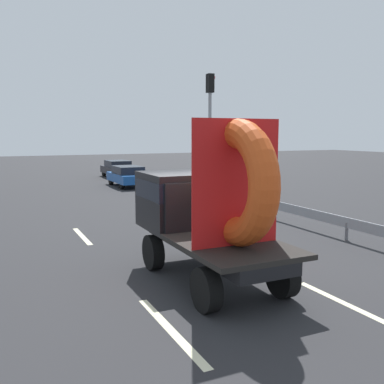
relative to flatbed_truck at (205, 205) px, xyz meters
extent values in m
plane|color=#28282B|center=(0.17, 0.31, -1.66)|extent=(120.00, 120.00, 0.00)
cylinder|color=black|center=(-0.85, 1.04, -1.24)|extent=(0.28, 0.84, 0.84)
cylinder|color=black|center=(0.85, 1.04, -1.24)|extent=(0.28, 0.84, 0.84)
cylinder|color=black|center=(-0.85, -1.76, -1.24)|extent=(0.28, 0.84, 0.84)
cylinder|color=black|center=(0.85, -1.76, -1.24)|extent=(0.28, 0.84, 0.84)
cube|color=black|center=(0.00, -0.34, -0.82)|extent=(1.30, 4.50, 0.25)
cube|color=black|center=(0.00, 1.04, -0.02)|extent=(2.00, 1.73, 1.35)
cube|color=black|center=(0.00, 0.99, 0.27)|extent=(2.02, 1.65, 0.44)
cube|color=black|center=(0.00, -1.21, -0.65)|extent=(2.00, 2.77, 0.10)
cube|color=black|center=(0.00, 0.12, -0.05)|extent=(1.80, 0.08, 1.10)
torus|color=#D84C19|center=(0.00, -1.36, 0.63)|extent=(0.57, 2.46, 2.46)
cube|color=red|center=(0.00, -1.36, 0.63)|extent=(1.90, 0.03, 2.46)
cylinder|color=black|center=(2.74, 18.68, -1.37)|extent=(0.20, 0.59, 0.59)
cylinder|color=black|center=(4.19, 18.68, -1.37)|extent=(0.20, 0.59, 0.59)
cylinder|color=black|center=(2.74, 16.19, -1.37)|extent=(0.20, 0.59, 0.59)
cylinder|color=black|center=(4.19, 16.19, -1.37)|extent=(0.20, 0.59, 0.59)
cube|color=#194C99|center=(3.47, 17.44, -1.11)|extent=(1.67, 3.89, 0.51)
cube|color=black|center=(3.47, 17.34, -0.63)|extent=(1.50, 2.18, 0.46)
cylinder|color=gray|center=(5.71, 10.74, 0.95)|extent=(0.16, 0.16, 5.23)
cube|color=black|center=(5.71, 10.74, 4.02)|extent=(0.30, 0.36, 0.90)
sphere|color=red|center=(5.88, 10.74, 4.30)|extent=(0.20, 0.20, 0.20)
cube|color=gray|center=(5.49, 6.87, -1.11)|extent=(0.06, 15.06, 0.32)
cylinder|color=slate|center=(5.49, 1.23, -1.39)|extent=(0.10, 0.10, 0.55)
cylinder|color=slate|center=(5.49, 4.99, -1.39)|extent=(0.10, 0.10, 0.55)
cylinder|color=slate|center=(5.49, 8.76, -1.39)|extent=(0.10, 0.10, 0.55)
cylinder|color=slate|center=(5.49, 12.52, -1.39)|extent=(0.10, 0.10, 0.55)
cube|color=beige|center=(-1.73, -2.17, -1.66)|extent=(0.16, 2.82, 0.01)
cube|color=beige|center=(-1.73, 5.21, -1.66)|extent=(0.16, 2.49, 0.01)
cube|color=beige|center=(1.73, -2.48, -1.66)|extent=(0.16, 2.42, 0.01)
cube|color=beige|center=(1.73, 5.92, -1.66)|extent=(0.16, 2.75, 0.01)
cylinder|color=black|center=(3.70, 24.47, -1.37)|extent=(0.20, 0.60, 0.60)
cylinder|color=black|center=(5.15, 24.47, -1.37)|extent=(0.20, 0.60, 0.60)
cylinder|color=black|center=(3.70, 21.96, -1.37)|extent=(0.20, 0.60, 0.60)
cylinder|color=black|center=(5.15, 21.96, -1.37)|extent=(0.20, 0.60, 0.60)
cube|color=black|center=(4.43, 23.22, -1.11)|extent=(1.67, 3.91, 0.51)
cube|color=black|center=(4.43, 23.12, -0.62)|extent=(1.51, 2.19, 0.47)
camera|label=1|loc=(-4.33, -8.56, 1.57)|focal=40.80mm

